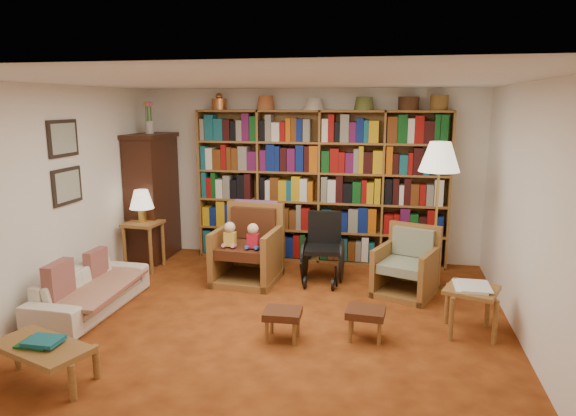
% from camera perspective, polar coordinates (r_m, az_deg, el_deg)
% --- Properties ---
extents(floor, '(5.00, 5.00, 0.00)m').
position_cam_1_polar(floor, '(5.59, -2.05, -12.66)').
color(floor, '#9B4717').
rests_on(floor, ground).
extents(ceiling, '(5.00, 5.00, 0.00)m').
position_cam_1_polar(ceiling, '(5.10, -2.25, 13.90)').
color(ceiling, white).
rests_on(ceiling, wall_back).
extents(wall_back, '(5.00, 0.00, 5.00)m').
position_cam_1_polar(wall_back, '(7.62, 2.26, 3.69)').
color(wall_back, white).
rests_on(wall_back, floor).
extents(wall_front, '(5.00, 0.00, 5.00)m').
position_cam_1_polar(wall_front, '(2.92, -13.85, -9.67)').
color(wall_front, white).
rests_on(wall_front, floor).
extents(wall_left, '(0.00, 5.00, 5.00)m').
position_cam_1_polar(wall_left, '(6.27, -24.97, 0.91)').
color(wall_left, white).
rests_on(wall_left, floor).
extents(wall_right, '(0.00, 5.00, 5.00)m').
position_cam_1_polar(wall_right, '(5.23, 25.58, -1.09)').
color(wall_right, white).
rests_on(wall_right, floor).
extents(bookshelf, '(3.60, 0.30, 2.42)m').
position_cam_1_polar(bookshelf, '(7.43, 3.57, 2.86)').
color(bookshelf, olive).
rests_on(bookshelf, floor).
extents(curio_cabinet, '(0.50, 0.95, 2.40)m').
position_cam_1_polar(curio_cabinet, '(7.88, -14.78, 1.39)').
color(curio_cabinet, '#36160E').
rests_on(curio_cabinet, floor).
extents(framed_pictures, '(0.03, 0.52, 0.97)m').
position_cam_1_polar(framed_pictures, '(6.45, -23.53, 4.67)').
color(framed_pictures, black).
rests_on(framed_pictures, wall_left).
extents(sofa, '(1.60, 0.64, 0.46)m').
position_cam_1_polar(sofa, '(6.23, -21.09, -8.56)').
color(sofa, beige).
rests_on(sofa, floor).
extents(sofa_throw, '(0.77, 1.34, 0.04)m').
position_cam_1_polar(sofa_throw, '(6.18, -20.74, -8.03)').
color(sofa_throw, beige).
rests_on(sofa_throw, sofa).
extents(cushion_left, '(0.12, 0.35, 0.34)m').
position_cam_1_polar(cushion_left, '(6.51, -20.56, -5.65)').
color(cushion_left, maroon).
rests_on(cushion_left, sofa).
extents(cushion_right, '(0.14, 0.41, 0.41)m').
position_cam_1_polar(cushion_right, '(5.96, -24.11, -7.50)').
color(cushion_right, maroon).
rests_on(cushion_right, sofa).
extents(side_table_lamp, '(0.49, 0.49, 0.68)m').
position_cam_1_polar(side_table_lamp, '(7.43, -15.77, -2.75)').
color(side_table_lamp, olive).
rests_on(side_table_lamp, floor).
extents(table_lamp, '(0.33, 0.33, 0.45)m').
position_cam_1_polar(table_lamp, '(7.33, -15.97, 0.82)').
color(table_lamp, gold).
rests_on(table_lamp, side_table_lamp).
extents(armchair_leather, '(0.84, 0.89, 1.01)m').
position_cam_1_polar(armchair_leather, '(6.80, -4.33, -4.55)').
color(armchair_leather, olive).
rests_on(armchair_leather, floor).
extents(armchair_sage, '(0.90, 0.90, 0.83)m').
position_cam_1_polar(armchair_sage, '(6.50, 12.90, -6.46)').
color(armchair_sage, olive).
rests_on(armchair_sage, floor).
extents(wheelchair, '(0.52, 0.72, 0.91)m').
position_cam_1_polar(wheelchair, '(6.74, 3.92, -4.65)').
color(wheelchair, black).
rests_on(wheelchair, floor).
extents(floor_lamp, '(0.49, 0.49, 1.85)m').
position_cam_1_polar(floor_lamp, '(6.40, 16.46, 4.81)').
color(floor_lamp, gold).
rests_on(floor_lamp, floor).
extents(side_table_papers, '(0.62, 0.62, 0.52)m').
position_cam_1_polar(side_table_papers, '(5.52, 19.71, -9.10)').
color(side_table_papers, olive).
rests_on(side_table_papers, floor).
extents(footstool_a, '(0.38, 0.32, 0.31)m').
position_cam_1_polar(footstool_a, '(5.13, -0.60, -11.86)').
color(footstool_a, '#492213').
rests_on(footstool_a, floor).
extents(footstool_b, '(0.39, 0.34, 0.31)m').
position_cam_1_polar(footstool_b, '(5.20, 8.62, -11.62)').
color(footstool_b, '#492213').
rests_on(footstool_b, floor).
extents(coffee_table, '(0.94, 0.68, 0.41)m').
position_cam_1_polar(coffee_table, '(4.81, -25.71, -14.03)').
color(coffee_table, olive).
rests_on(coffee_table, floor).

